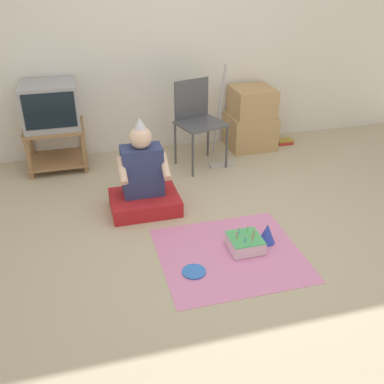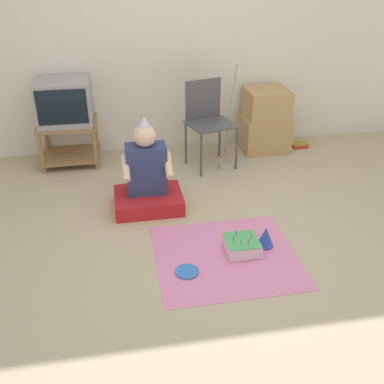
% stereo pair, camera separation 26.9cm
% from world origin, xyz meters
% --- Properties ---
extents(ground_plane, '(16.00, 16.00, 0.00)m').
position_xyz_m(ground_plane, '(0.00, 0.00, 0.00)').
color(ground_plane, tan).
extents(wall_back, '(6.40, 0.06, 2.55)m').
position_xyz_m(wall_back, '(0.00, 2.18, 1.27)').
color(wall_back, silver).
rests_on(wall_back, ground_plane).
extents(tv_stand, '(0.60, 0.52, 0.46)m').
position_xyz_m(tv_stand, '(-1.24, 1.89, 0.27)').
color(tv_stand, '#997047').
rests_on(tv_stand, ground_plane).
extents(tv, '(0.54, 0.50, 0.45)m').
position_xyz_m(tv, '(-1.24, 1.89, 0.68)').
color(tv, '#99999E').
rests_on(tv, tv_stand).
extents(folding_chair, '(0.54, 0.51, 0.89)m').
position_xyz_m(folding_chair, '(0.20, 1.60, 0.53)').
color(folding_chair, '#4C4C51').
rests_on(folding_chair, ground_plane).
extents(cardboard_box_stack, '(0.52, 0.47, 0.70)m').
position_xyz_m(cardboard_box_stack, '(0.93, 1.88, 0.33)').
color(cardboard_box_stack, tan).
rests_on(cardboard_box_stack, ground_plane).
extents(dust_mop, '(0.28, 0.38, 1.09)m').
position_xyz_m(dust_mop, '(0.45, 1.54, 0.31)').
color(dust_mop, '#B2ADA3').
rests_on(dust_mop, ground_plane).
extents(book_pile, '(0.18, 0.14, 0.05)m').
position_xyz_m(book_pile, '(1.36, 1.85, 0.02)').
color(book_pile, '#B72D28').
rests_on(book_pile, ground_plane).
extents(person_seated, '(0.60, 0.46, 0.84)m').
position_xyz_m(person_seated, '(-0.51, 0.79, 0.26)').
color(person_seated, red).
rests_on(person_seated, ground_plane).
extents(party_cloth, '(1.07, 0.98, 0.01)m').
position_xyz_m(party_cloth, '(-0.00, -0.07, 0.00)').
color(party_cloth, pink).
rests_on(party_cloth, ground_plane).
extents(birthday_cake, '(0.25, 0.25, 0.17)m').
position_xyz_m(birthday_cake, '(0.13, -0.03, 0.06)').
color(birthday_cake, silver).
rests_on(birthday_cake, party_cloth).
extents(party_hat_blue, '(0.13, 0.13, 0.16)m').
position_xyz_m(party_hat_blue, '(0.33, 0.01, 0.09)').
color(party_hat_blue, blue).
rests_on(party_hat_blue, party_cloth).
extents(paper_plate, '(0.17, 0.17, 0.01)m').
position_xyz_m(paper_plate, '(-0.33, -0.21, 0.01)').
color(paper_plate, blue).
rests_on(paper_plate, party_cloth).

